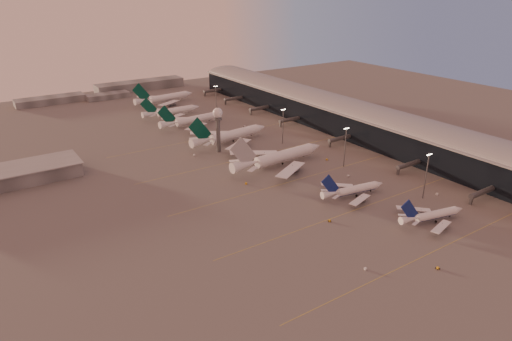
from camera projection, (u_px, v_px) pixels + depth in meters
ground at (340, 230)px, 206.00m from camera, size 700.00×700.00×0.00m
taxiway_markings at (311, 175)px, 264.42m from camera, size 180.00×185.25×0.02m
terminal at (344, 116)px, 341.99m from camera, size 57.00×362.00×23.04m
hangar at (2, 177)px, 250.12m from camera, size 82.00×27.00×8.50m
radar_tower at (218, 121)px, 292.70m from camera, size 6.40×6.40×31.10m
mast_a at (426, 174)px, 230.58m from camera, size 3.60×0.56×25.00m
mast_b at (345, 145)px, 271.26m from camera, size 3.60×0.56×25.00m
mast_c at (283, 124)px, 310.92m from camera, size 3.60×0.56×25.00m
mast_d at (216, 99)px, 378.99m from camera, size 3.60×0.56×25.00m
distant_horizon at (115, 90)px, 455.49m from camera, size 165.00×37.50×9.00m
narrowbody_near at (432, 216)px, 211.43m from camera, size 36.25×28.64×14.33m
narrowbody_mid at (353, 191)px, 236.77m from camera, size 38.98×30.90×15.29m
widebody_white at (279, 159)px, 275.83m from camera, size 68.96×55.13×24.24m
greentail_a at (230, 137)px, 315.44m from camera, size 64.06×51.49×23.29m
greentail_b at (192, 122)px, 353.10m from camera, size 55.39×44.57×20.12m
greentail_c at (172, 113)px, 378.18m from camera, size 52.30×42.20×18.99m
greentail_d at (165, 99)px, 418.78m from camera, size 60.99×49.00×22.19m
gsv_truck_a at (366, 267)px, 176.93m from camera, size 4.79×1.94×1.91m
gsv_tug_near at (438, 268)px, 177.39m from camera, size 2.21×3.22×0.85m
gsv_catering_a at (438, 191)px, 238.62m from camera, size 5.76×3.43×4.42m
gsv_tug_mid at (330, 221)px, 212.51m from camera, size 3.49×3.33×0.87m
gsv_truck_b at (349, 175)px, 261.50m from camera, size 5.86×3.18×2.24m
gsv_truck_c at (246, 182)px, 252.07m from camera, size 4.91×5.00×2.08m
gsv_catering_b at (327, 157)px, 285.61m from camera, size 4.80×2.78×3.71m
gsv_tug_far at (254, 159)px, 286.93m from camera, size 2.60×3.60×0.93m
gsv_truck_d at (194, 154)px, 293.03m from camera, size 3.16×6.09×2.34m
gsv_tug_hangar at (245, 127)px, 351.15m from camera, size 4.21×2.97×1.10m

